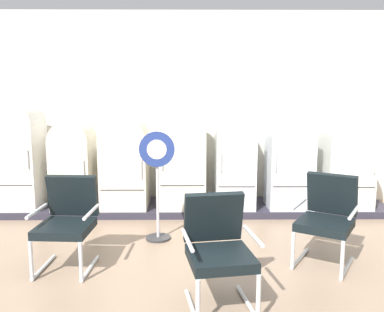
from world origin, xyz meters
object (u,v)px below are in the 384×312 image
Objects in this scene: armchair_right at (327,215)px; refrigerator_5 at (290,154)px; refrigerator_1 at (74,162)px; sign_stand at (157,189)px; refrigerator_4 at (235,155)px; refrigerator_3 at (182,152)px; refrigerator_2 at (125,159)px; armchair_left at (68,218)px; refrigerator_6 at (346,155)px; refrigerator_0 at (20,152)px; armchair_center at (218,245)px.

refrigerator_5 is at bearing 89.13° from armchair_right.
sign_stand is (1.38, -1.18, -0.14)m from refrigerator_1.
refrigerator_4 is at bearing 113.24° from armchair_right.
refrigerator_3 is 1.23m from sign_stand.
refrigerator_1 is at bearing 139.63° from sign_stand.
armchair_right is at bearing -29.77° from refrigerator_1.
refrigerator_3 reaches higher than refrigerator_2.
refrigerator_4 is 2.85m from armchair_left.
refrigerator_6 is (4.23, 0.02, 0.10)m from refrigerator_1.
armchair_center is at bearing -44.22° from refrigerator_0.
refrigerator_1 is 1.69m from refrigerator_3.
refrigerator_1 is 0.95× the size of refrigerator_2.
armchair_left is (-3.76, -1.99, -0.37)m from refrigerator_6.
refrigerator_0 is 2.53m from sign_stand.
armchair_left is 1.22m from sign_stand.
armchair_center is at bearing -82.62° from refrigerator_3.
refrigerator_2 is at bearing 178.26° from refrigerator_3.
refrigerator_5 is 1.91m from armchair_right.
refrigerator_1 is 1.82m from sign_stand.
armchair_left and armchair_center have the same top height.
refrigerator_5 reaches higher than armchair_center.
refrigerator_3 is 1.67× the size of armchair_right.
refrigerator_0 is 3.32m from refrigerator_4.
refrigerator_0 reaches higher than sign_stand.
refrigerator_3 is 2.54m from refrigerator_6.
sign_stand is (2.21, -1.20, -0.29)m from refrigerator_0.
refrigerator_1 is 0.79m from refrigerator_2.
refrigerator_4 is 1.74m from refrigerator_6.
refrigerator_0 reaches higher than armchair_center.
sign_stand is (-1.95, -1.15, -0.26)m from refrigerator_5.
refrigerator_3 reaches higher than refrigerator_0.
refrigerator_5 is (3.34, -0.02, 0.11)m from refrigerator_1.
refrigerator_2 reaches higher than armchair_left.
refrigerator_1 is 0.87× the size of refrigerator_5.
refrigerator_5 is at bearing -0.05° from refrigerator_3.
armchair_left is 1.76m from armchair_center.
refrigerator_6 is at bearing 0.22° from refrigerator_1.
refrigerator_6 is 1.57× the size of armchair_left.
refrigerator_5 is at bearing 34.17° from armchair_left.
refrigerator_6 is (3.44, 0.01, 0.06)m from refrigerator_2.
refrigerator_6 is at bearing 27.86° from armchair_left.
refrigerator_4 is at bearing 44.37° from armchair_left.
refrigerator_4 is 1.64m from sign_stand.
armchair_left is at bearing -178.45° from armchair_right.
sign_stand is (-2.85, -1.19, -0.24)m from refrigerator_6.
sign_stand reaches higher than armchair_left.
refrigerator_0 is 0.99× the size of refrigerator_3.
refrigerator_5 is at bearing 64.70° from armchair_center.
armchair_right is at bearing -37.02° from refrigerator_2.
armchair_center is (2.86, -2.79, -0.42)m from refrigerator_0.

